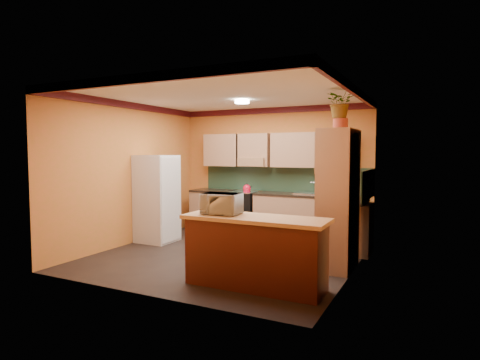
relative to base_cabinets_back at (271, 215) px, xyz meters
name	(u,v)px	position (x,y,z in m)	size (l,w,h in m)	color
room_shell	(235,133)	(-0.06, -1.52, 1.65)	(4.24, 4.24, 2.72)	black
base_cabinets_back	(271,215)	(0.00, 0.00, 0.00)	(3.65, 0.60, 0.88)	#A57757
countertop_back	(271,193)	(0.00, 0.00, 0.46)	(3.65, 0.62, 0.04)	black
stove	(244,213)	(-0.62, 0.00, 0.02)	(0.58, 0.58, 0.91)	black
kettle	(247,188)	(-0.53, -0.05, 0.56)	(0.17, 0.17, 0.18)	red
sink	(307,194)	(0.78, 0.00, 0.50)	(0.48, 0.40, 0.03)	silver
base_cabinets_right	(347,228)	(1.72, -0.71, 0.00)	(0.60, 0.80, 0.88)	#A57757
countertop_right	(348,202)	(1.72, -0.71, 0.46)	(0.62, 0.80, 0.04)	black
fridge	(157,198)	(-1.83, -1.43, 0.41)	(0.68, 0.66, 1.70)	silver
pantry	(338,199)	(1.77, -1.68, 0.61)	(0.48, 0.90, 2.10)	#A57757
fern_pot	(340,124)	(1.77, -1.63, 1.74)	(0.22, 0.22, 0.16)	#A83F28
fern	(341,102)	(1.77, -1.63, 2.06)	(0.43, 0.37, 0.48)	#A57757
breakfast_bar	(255,254)	(1.01, -3.04, 0.00)	(1.80, 0.55, 0.88)	#512012
bar_top	(255,219)	(1.01, -3.04, 0.47)	(1.90, 0.65, 0.05)	tan
microwave	(221,204)	(0.51, -3.04, 0.63)	(0.51, 0.34, 0.28)	silver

